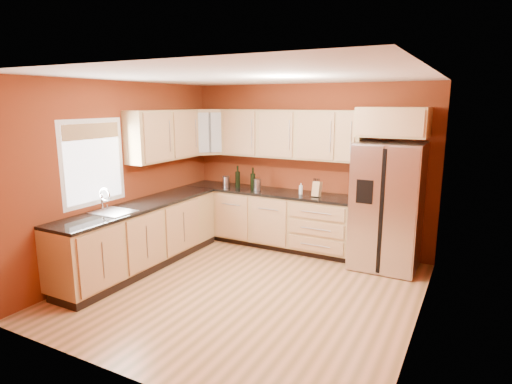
% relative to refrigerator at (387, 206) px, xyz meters
% --- Properties ---
extents(floor, '(4.00, 4.00, 0.00)m').
position_rel_refrigerator_xyz_m(floor, '(-1.35, -1.62, -0.89)').
color(floor, olive).
rests_on(floor, ground).
extents(ceiling, '(4.00, 4.00, 0.00)m').
position_rel_refrigerator_xyz_m(ceiling, '(-1.35, -1.62, 1.71)').
color(ceiling, white).
rests_on(ceiling, wall_back).
extents(wall_back, '(4.00, 0.04, 2.60)m').
position_rel_refrigerator_xyz_m(wall_back, '(-1.35, 0.38, 0.41)').
color(wall_back, maroon).
rests_on(wall_back, floor).
extents(wall_front, '(4.00, 0.04, 2.60)m').
position_rel_refrigerator_xyz_m(wall_front, '(-1.35, -3.62, 0.41)').
color(wall_front, maroon).
rests_on(wall_front, floor).
extents(wall_left, '(0.04, 4.00, 2.60)m').
position_rel_refrigerator_xyz_m(wall_left, '(-3.35, -1.62, 0.41)').
color(wall_left, maroon).
rests_on(wall_left, floor).
extents(wall_right, '(0.04, 4.00, 2.60)m').
position_rel_refrigerator_xyz_m(wall_right, '(0.65, -1.62, 0.41)').
color(wall_right, maroon).
rests_on(wall_right, floor).
extents(base_cabinets_back, '(2.90, 0.60, 0.88)m').
position_rel_refrigerator_xyz_m(base_cabinets_back, '(-1.90, 0.07, -0.45)').
color(base_cabinets_back, tan).
rests_on(base_cabinets_back, floor).
extents(base_cabinets_left, '(0.60, 2.80, 0.88)m').
position_rel_refrigerator_xyz_m(base_cabinets_left, '(-3.05, -1.62, -0.45)').
color(base_cabinets_left, tan).
rests_on(base_cabinets_left, floor).
extents(countertop_back, '(2.90, 0.62, 0.04)m').
position_rel_refrigerator_xyz_m(countertop_back, '(-1.90, 0.06, 0.01)').
color(countertop_back, black).
rests_on(countertop_back, base_cabinets_back).
extents(countertop_left, '(0.62, 2.80, 0.04)m').
position_rel_refrigerator_xyz_m(countertop_left, '(-3.04, -1.62, 0.01)').
color(countertop_left, black).
rests_on(countertop_left, base_cabinets_left).
extents(upper_cabinets_back, '(2.30, 0.33, 0.75)m').
position_rel_refrigerator_xyz_m(upper_cabinets_back, '(-1.60, 0.21, 0.94)').
color(upper_cabinets_back, tan).
rests_on(upper_cabinets_back, wall_back).
extents(upper_cabinets_left, '(0.33, 1.35, 0.75)m').
position_rel_refrigerator_xyz_m(upper_cabinets_left, '(-3.19, -0.90, 0.94)').
color(upper_cabinets_left, tan).
rests_on(upper_cabinets_left, wall_left).
extents(corner_upper_cabinet, '(0.67, 0.67, 0.75)m').
position_rel_refrigerator_xyz_m(corner_upper_cabinet, '(-3.02, 0.04, 0.94)').
color(corner_upper_cabinet, tan).
rests_on(corner_upper_cabinet, wall_back).
extents(over_fridge_cabinet, '(0.92, 0.60, 0.40)m').
position_rel_refrigerator_xyz_m(over_fridge_cabinet, '(0.00, 0.07, 1.16)').
color(over_fridge_cabinet, tan).
rests_on(over_fridge_cabinet, wall_back).
extents(refrigerator, '(0.90, 0.75, 1.78)m').
position_rel_refrigerator_xyz_m(refrigerator, '(0.00, 0.00, 0.00)').
color(refrigerator, '#ABABB0').
rests_on(refrigerator, floor).
extents(window, '(0.03, 0.90, 1.00)m').
position_rel_refrigerator_xyz_m(window, '(-3.33, -2.12, 0.66)').
color(window, white).
rests_on(window, wall_left).
extents(sink_faucet, '(0.50, 0.42, 0.30)m').
position_rel_refrigerator_xyz_m(sink_faucet, '(-3.04, -2.12, 0.18)').
color(sink_faucet, silver).
rests_on(sink_faucet, countertop_left).
extents(canister_left, '(0.14, 0.14, 0.18)m').
position_rel_refrigerator_xyz_m(canister_left, '(-2.63, -0.01, 0.12)').
color(canister_left, '#ABABB0').
rests_on(canister_left, countertop_back).
extents(canister_right, '(0.15, 0.15, 0.19)m').
position_rel_refrigerator_xyz_m(canister_right, '(-2.05, -0.00, 0.12)').
color(canister_right, '#ABABB0').
rests_on(canister_right, countertop_back).
extents(wine_bottle_a, '(0.10, 0.10, 0.36)m').
position_rel_refrigerator_xyz_m(wine_bottle_a, '(-2.46, 0.07, 0.21)').
color(wine_bottle_a, black).
rests_on(wine_bottle_a, countertop_back).
extents(wine_bottle_b, '(0.11, 0.11, 0.36)m').
position_rel_refrigerator_xyz_m(wine_bottle_b, '(-2.14, 0.01, 0.21)').
color(wine_bottle_b, black).
rests_on(wine_bottle_b, countertop_back).
extents(knife_block, '(0.12, 0.11, 0.23)m').
position_rel_refrigerator_xyz_m(knife_block, '(-1.04, 0.02, 0.14)').
color(knife_block, tan).
rests_on(knife_block, countertop_back).
extents(soap_dispenser, '(0.07, 0.07, 0.17)m').
position_rel_refrigerator_xyz_m(soap_dispenser, '(-1.32, 0.05, 0.12)').
color(soap_dispenser, white).
rests_on(soap_dispenser, countertop_back).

